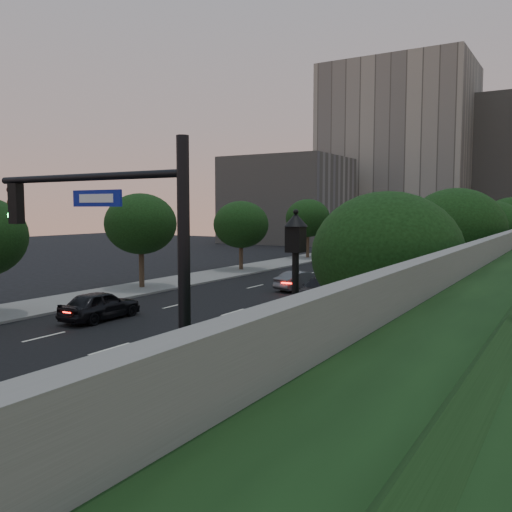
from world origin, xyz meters
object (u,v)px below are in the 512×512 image
Objects in this scene: sedan_far_left at (366,251)px; street_lamp at (295,323)px; sedan_far_right at (427,274)px; pedestrian_c at (444,304)px; sedan_near_right at (321,289)px; sedan_near_left at (100,305)px; sedan_mid_left at (301,281)px; pedestrian_b at (399,333)px; traffic_signal_mast at (142,306)px; pedestrian_a at (367,371)px.

street_lamp is at bearing 90.30° from sedan_far_left.
sedan_far_left reaches higher than sedan_far_right.
street_lamp is at bearing 97.87° from pedestrian_c.
sedan_far_left reaches higher than sedan_near_right.
sedan_far_left is (-0.00, 39.81, 0.06)m from sedan_near_left.
pedestrian_b is (10.62, -13.28, 0.24)m from sedan_mid_left.
street_lamp is at bearing 133.72° from sedan_mid_left.
street_lamp is 48.65m from sedan_far_left.
traffic_signal_mast is at bearing -105.15° from street_lamp.
pedestrian_c reaches higher than sedan_far_left.
sedan_far_left is (-13.16, 50.92, -2.85)m from traffic_signal_mast.
pedestrian_a is at bearing 104.20° from pedestrian_b.
traffic_signal_mast is at bearing 89.22° from pedestrian_b.
traffic_signal_mast is 4.46× the size of pedestrian_a.
sedan_far_left is (-4.35, 25.57, 0.15)m from sedan_mid_left.
sedan_near_right is at bearing -13.47° from pedestrian_c.
sedan_far_left is 3.78× the size of pedestrian_a.
traffic_signal_mast is at bearing 95.04° from pedestrian_c.
street_lamp is 1.26× the size of sedan_near_left.
traffic_signal_mast is 12.51m from pedestrian_b.
street_lamp is 19.20m from sedan_near_right.
sedan_far_right is at bearing -62.17° from pedestrian_c.
sedan_near_right is 1.18× the size of sedan_far_right.
pedestrian_b reaches higher than sedan_far_left.
sedan_near_left is 39.81m from sedan_far_left.
pedestrian_a is at bearing -62.45° from sedan_near_right.
sedan_near_right is 2.60× the size of pedestrian_c.
sedan_near_right is at bearing 105.01° from traffic_signal_mast.
sedan_near_left is at bearing -123.93° from sedan_near_right.
pedestrian_b is 6.34m from pedestrian_c.
sedan_near_left is 0.91× the size of sedan_near_right.
pedestrian_b is at bearing 94.16° from sedan_far_left.
pedestrian_b is at bearing -93.19° from sedan_far_right.
pedestrian_b is (1.80, 12.07, -2.76)m from traffic_signal_mast.
sedan_near_left is at bearing 139.84° from traffic_signal_mast.
street_lamp is 1.37× the size of sedan_mid_left.
traffic_signal_mast is 1.71× the size of sedan_mid_left.
pedestrian_b is (7.75, -10.12, 0.20)m from sedan_near_right.
sedan_far_right is 15.44m from pedestrian_c.
sedan_far_left reaches higher than sedan_mid_left.
pedestrian_b is (-0.61, 5.32, -0.02)m from pedestrian_a.
sedan_near_left is 1.09× the size of sedan_mid_left.
sedan_far_left is 1.21× the size of sedan_near_right.
sedan_far_left is at bearing -91.06° from sedan_near_left.
sedan_far_right is at bearing 104.95° from sedan_far_left.
street_lamp is (1.21, 4.48, -1.04)m from traffic_signal_mast.
pedestrian_c is (-0.27, 11.64, 0.16)m from pedestrian_a.
traffic_signal_mast is 27.01m from sedan_mid_left.
sedan_near_left is 0.75× the size of sedan_far_left.
sedan_mid_left is at bearing -144.02° from sedan_far_right.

